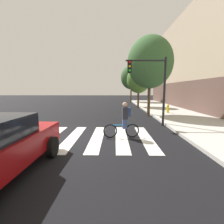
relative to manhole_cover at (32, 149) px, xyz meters
name	(u,v)px	position (x,y,z in m)	size (l,w,h in m)	color
ground_plane	(66,137)	(0.84, 1.55, 0.00)	(120.00, 120.00, 0.00)	black
crosswalk_stripes	(61,137)	(0.58, 1.55, 0.00)	(8.61, 4.15, 0.01)	silver
manhole_cover	(32,149)	(0.00, 0.00, 0.00)	(0.64, 0.64, 0.01)	#473D1E
cyclist	(124,120)	(3.58, 1.60, 0.84)	(1.71, 0.38, 1.69)	black
traffic_light_near	(151,80)	(5.36, 4.16, 2.86)	(2.47, 0.28, 4.20)	black
fire_hydrant	(168,109)	(8.07, 8.98, 0.53)	(0.33, 0.22, 0.78)	gold
street_tree_near	(150,62)	(6.07, 7.95, 4.50)	(3.75, 3.75, 6.67)	#4C3823
street_tree_mid	(139,80)	(6.12, 14.51, 3.51)	(2.93, 2.93, 5.21)	#4C3823
street_tree_far	(131,77)	(6.10, 23.39, 4.48)	(3.73, 3.73, 6.64)	#4C3823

